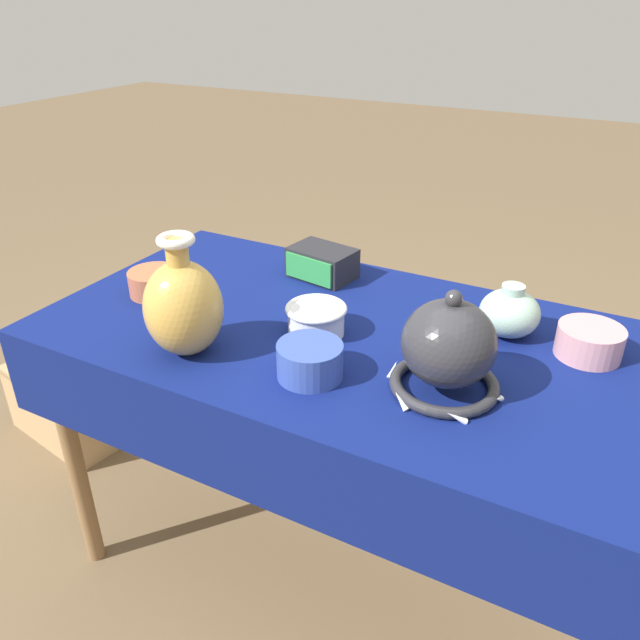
{
  "coord_description": "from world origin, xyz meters",
  "views": [
    {
      "loc": [
        0.5,
        -1.05,
        1.37
      ],
      "look_at": [
        0.01,
        -0.13,
        0.8
      ],
      "focal_mm": 35.0,
      "sensor_mm": 36.0,
      "label": 1
    }
  ],
  "objects_px": {
    "jar_round_celadon": "(510,313)",
    "pot_squat_cobalt": "(310,361)",
    "pot_squat_rose": "(589,342)",
    "pot_squat_terracotta": "(155,282)",
    "vase_tall_bulbous": "(183,306)",
    "mosaic_tile_box": "(322,263)",
    "cup_wide_porcelain": "(316,319)",
    "wooden_crate": "(72,399)",
    "vase_dome_bell": "(448,350)"
  },
  "relations": [
    {
      "from": "pot_squat_terracotta",
      "to": "pot_squat_cobalt",
      "type": "distance_m",
      "value": 0.52
    },
    {
      "from": "mosaic_tile_box",
      "to": "vase_tall_bulbous",
      "type": "bearing_deg",
      "value": -89.29
    },
    {
      "from": "vase_tall_bulbous",
      "to": "pot_squat_terracotta",
      "type": "xyz_separation_m",
      "value": [
        -0.24,
        0.18,
        -0.07
      ]
    },
    {
      "from": "pot_squat_cobalt",
      "to": "wooden_crate",
      "type": "distance_m",
      "value": 1.28
    },
    {
      "from": "cup_wide_porcelain",
      "to": "pot_squat_cobalt",
      "type": "relative_size",
      "value": 1.04
    },
    {
      "from": "pot_squat_rose",
      "to": "pot_squat_terracotta",
      "type": "height_order",
      "value": "pot_squat_rose"
    },
    {
      "from": "jar_round_celadon",
      "to": "pot_squat_rose",
      "type": "bearing_deg",
      "value": -3.78
    },
    {
      "from": "vase_tall_bulbous",
      "to": "cup_wide_porcelain",
      "type": "xyz_separation_m",
      "value": [
        0.19,
        0.19,
        -0.07
      ]
    },
    {
      "from": "mosaic_tile_box",
      "to": "wooden_crate",
      "type": "distance_m",
      "value": 1.09
    },
    {
      "from": "vase_dome_bell",
      "to": "pot_squat_cobalt",
      "type": "distance_m",
      "value": 0.25
    },
    {
      "from": "cup_wide_porcelain",
      "to": "wooden_crate",
      "type": "bearing_deg",
      "value": 173.14
    },
    {
      "from": "pot_squat_rose",
      "to": "wooden_crate",
      "type": "bearing_deg",
      "value": -177.99
    },
    {
      "from": "vase_dome_bell",
      "to": "pot_squat_terracotta",
      "type": "bearing_deg",
      "value": 175.23
    },
    {
      "from": "vase_dome_bell",
      "to": "pot_squat_terracotta",
      "type": "distance_m",
      "value": 0.74
    },
    {
      "from": "vase_tall_bulbous",
      "to": "pot_squat_terracotta",
      "type": "relative_size",
      "value": 2.03
    },
    {
      "from": "wooden_crate",
      "to": "pot_squat_cobalt",
      "type": "bearing_deg",
      "value": -4.12
    },
    {
      "from": "pot_squat_rose",
      "to": "wooden_crate",
      "type": "distance_m",
      "value": 1.65
    },
    {
      "from": "vase_dome_bell",
      "to": "vase_tall_bulbous",
      "type": "bearing_deg",
      "value": -167.15
    },
    {
      "from": "cup_wide_porcelain",
      "to": "wooden_crate",
      "type": "distance_m",
      "value": 1.2
    },
    {
      "from": "vase_dome_bell",
      "to": "pot_squat_rose",
      "type": "height_order",
      "value": "vase_dome_bell"
    },
    {
      "from": "jar_round_celadon",
      "to": "pot_squat_rose",
      "type": "distance_m",
      "value": 0.16
    },
    {
      "from": "vase_tall_bulbous",
      "to": "pot_squat_rose",
      "type": "xyz_separation_m",
      "value": [
        0.71,
        0.36,
        -0.07
      ]
    },
    {
      "from": "pot_squat_rose",
      "to": "pot_squat_terracotta",
      "type": "distance_m",
      "value": 0.97
    },
    {
      "from": "mosaic_tile_box",
      "to": "pot_squat_rose",
      "type": "relative_size",
      "value": 1.34
    },
    {
      "from": "vase_tall_bulbous",
      "to": "jar_round_celadon",
      "type": "bearing_deg",
      "value": 34.11
    },
    {
      "from": "jar_round_celadon",
      "to": "pot_squat_cobalt",
      "type": "height_order",
      "value": "jar_round_celadon"
    },
    {
      "from": "jar_round_celadon",
      "to": "pot_squat_rose",
      "type": "xyz_separation_m",
      "value": [
        0.16,
        -0.01,
        -0.02
      ]
    },
    {
      "from": "vase_dome_bell",
      "to": "pot_squat_cobalt",
      "type": "bearing_deg",
      "value": -162.02
    },
    {
      "from": "pot_squat_cobalt",
      "to": "pot_squat_rose",
      "type": "bearing_deg",
      "value": 35.78
    },
    {
      "from": "jar_round_celadon",
      "to": "pot_squat_cobalt",
      "type": "distance_m",
      "value": 0.44
    },
    {
      "from": "cup_wide_porcelain",
      "to": "wooden_crate",
      "type": "xyz_separation_m",
      "value": [
        -1.01,
        0.12,
        -0.62
      ]
    },
    {
      "from": "pot_squat_terracotta",
      "to": "wooden_crate",
      "type": "bearing_deg",
      "value": 167.09
    },
    {
      "from": "pot_squat_cobalt",
      "to": "wooden_crate",
      "type": "xyz_separation_m",
      "value": [
        -1.08,
        0.27,
        -0.62
      ]
    },
    {
      "from": "vase_dome_bell",
      "to": "mosaic_tile_box",
      "type": "bearing_deg",
      "value": 142.12
    },
    {
      "from": "mosaic_tile_box",
      "to": "cup_wide_porcelain",
      "type": "relative_size",
      "value": 1.32
    },
    {
      "from": "pot_squat_terracotta",
      "to": "wooden_crate",
      "type": "height_order",
      "value": "pot_squat_terracotta"
    },
    {
      "from": "vase_dome_bell",
      "to": "pot_squat_terracotta",
      "type": "xyz_separation_m",
      "value": [
        -0.74,
        0.06,
        -0.05
      ]
    },
    {
      "from": "pot_squat_cobalt",
      "to": "mosaic_tile_box",
      "type": "bearing_deg",
      "value": 115.18
    },
    {
      "from": "cup_wide_porcelain",
      "to": "pot_squat_rose",
      "type": "distance_m",
      "value": 0.55
    },
    {
      "from": "wooden_crate",
      "to": "vase_tall_bulbous",
      "type": "bearing_deg",
      "value": -10.62
    },
    {
      "from": "pot_squat_terracotta",
      "to": "vase_dome_bell",
      "type": "bearing_deg",
      "value": -4.77
    },
    {
      "from": "jar_round_celadon",
      "to": "vase_tall_bulbous",
      "type": "bearing_deg",
      "value": -145.89
    },
    {
      "from": "cup_wide_porcelain",
      "to": "wooden_crate",
      "type": "relative_size",
      "value": 0.28
    },
    {
      "from": "pot_squat_rose",
      "to": "pot_squat_cobalt",
      "type": "bearing_deg",
      "value": -144.22
    },
    {
      "from": "pot_squat_terracotta",
      "to": "pot_squat_cobalt",
      "type": "relative_size",
      "value": 0.97
    },
    {
      "from": "jar_round_celadon",
      "to": "pot_squat_terracotta",
      "type": "relative_size",
      "value": 1.03
    },
    {
      "from": "pot_squat_rose",
      "to": "pot_squat_cobalt",
      "type": "xyz_separation_m",
      "value": [
        -0.45,
        -0.33,
        0.0
      ]
    },
    {
      "from": "cup_wide_porcelain",
      "to": "pot_squat_rose",
      "type": "height_order",
      "value": "cup_wide_porcelain"
    },
    {
      "from": "mosaic_tile_box",
      "to": "jar_round_celadon",
      "type": "relative_size",
      "value": 1.37
    },
    {
      "from": "mosaic_tile_box",
      "to": "pot_squat_rose",
      "type": "xyz_separation_m",
      "value": [
        0.65,
        -0.09,
        -0.01
      ]
    }
  ]
}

